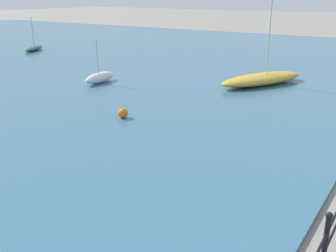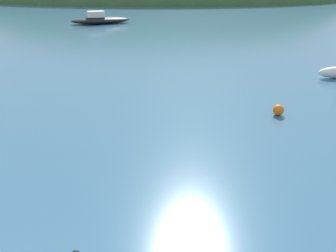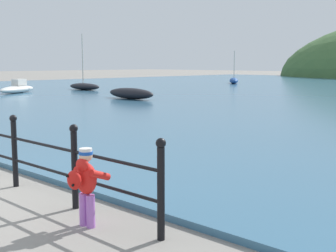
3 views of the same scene
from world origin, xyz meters
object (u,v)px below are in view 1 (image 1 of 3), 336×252
boat_twin_mast (100,77)px  mooring_buoy (123,113)px  boat_far_left (33,48)px  boat_blue_hull (262,79)px

boat_twin_mast → mooring_buoy: 6.27m
boat_far_left → mooring_buoy: 20.06m
boat_twin_mast → boat_blue_hull: 8.26m
boat_blue_hull → boat_far_left: bearing=85.2°
boat_twin_mast → mooring_buoy: bearing=-129.3°
boat_far_left → mooring_buoy: boat_far_left is taller
boat_twin_mast → mooring_buoy: size_ratio=6.06×
boat_far_left → boat_blue_hull: size_ratio=0.46×
boat_twin_mast → mooring_buoy: (-3.97, -4.85, -0.10)m
boat_twin_mast → boat_far_left: (5.88, 12.62, -0.07)m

